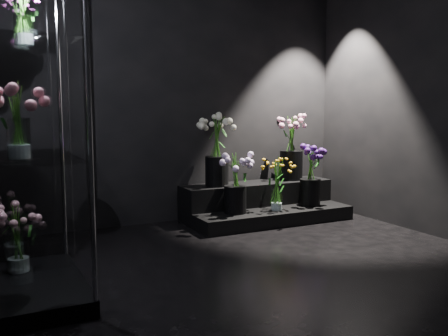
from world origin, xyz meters
TOP-DOWN VIEW (x-y plane):
  - floor at (0.00, 0.00)m, footprint 4.00×4.00m
  - wall_back at (0.00, 2.00)m, footprint 4.00×0.00m
  - display_riser at (0.89, 1.65)m, footprint 1.77×0.79m
  - display_case at (-1.65, 0.33)m, footprint 0.65×1.09m
  - bouquet_orange_bells at (0.90, 1.36)m, footprint 0.30×0.30m
  - bouquet_lilac at (0.45, 1.44)m, footprint 0.40×0.40m
  - bouquet_purple at (1.39, 1.43)m, footprint 0.40×0.40m
  - bouquet_cream_roses at (0.38, 1.73)m, footprint 0.41×0.41m
  - bouquet_pink_roses at (1.36, 1.77)m, footprint 0.41×0.41m
  - bouquet_case_pink at (-1.69, 0.16)m, footprint 0.40×0.40m
  - bouquet_case_magenta at (-1.61, 0.49)m, footprint 0.23×0.23m
  - bouquet_case_base_pink at (-1.70, 0.57)m, footprint 0.42×0.42m

SIDE VIEW (x-z plane):
  - floor at x=0.00m, z-range 0.00..0.00m
  - display_riser at x=0.89m, z-range -0.03..0.36m
  - bouquet_case_base_pink at x=-1.70m, z-range 0.13..0.58m
  - bouquet_orange_bells at x=0.90m, z-range 0.16..0.72m
  - bouquet_lilac at x=0.45m, z-range 0.20..0.82m
  - bouquet_purple at x=1.39m, z-range 0.19..0.85m
  - bouquet_pink_roses at x=1.36m, z-range 0.45..1.21m
  - bouquet_cream_roses at x=0.38m, z-range 0.46..1.22m
  - bouquet_case_pink at x=-1.69m, z-range 0.95..1.40m
  - display_case at x=-1.65m, z-range 0.00..2.39m
  - wall_back at x=0.00m, z-range -0.60..3.40m
  - bouquet_case_magenta at x=-1.61m, z-range 1.64..2.00m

